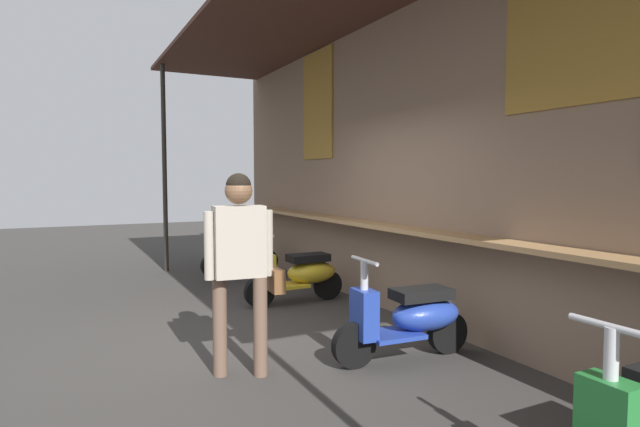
{
  "coord_description": "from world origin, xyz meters",
  "views": [
    {
      "loc": [
        5.03,
        -1.79,
        1.67
      ],
      "look_at": [
        -1.26,
        1.41,
        1.19
      ],
      "focal_mm": 29.01,
      "sensor_mm": 36.0,
      "label": 1
    }
  ],
  "objects_px": {
    "scooter_black": "(245,252)",
    "scooter_blue": "(410,317)",
    "shopper_with_handbag": "(241,253)",
    "scooter_yellow": "(300,274)"
  },
  "relations": [
    {
      "from": "scooter_blue",
      "to": "shopper_with_handbag",
      "type": "distance_m",
      "value": 1.69
    },
    {
      "from": "scooter_blue",
      "to": "shopper_with_handbag",
      "type": "relative_size",
      "value": 0.82
    },
    {
      "from": "scooter_black",
      "to": "scooter_yellow",
      "type": "xyz_separation_m",
      "value": [
        2.31,
        0.0,
        0.0
      ]
    },
    {
      "from": "scooter_black",
      "to": "scooter_blue",
      "type": "xyz_separation_m",
      "value": [
        4.74,
        0.0,
        0.0
      ]
    },
    {
      "from": "scooter_black",
      "to": "scooter_yellow",
      "type": "height_order",
      "value": "same"
    },
    {
      "from": "scooter_black",
      "to": "scooter_blue",
      "type": "relative_size",
      "value": 1.0
    },
    {
      "from": "scooter_black",
      "to": "scooter_yellow",
      "type": "relative_size",
      "value": 1.0
    },
    {
      "from": "scooter_yellow",
      "to": "scooter_blue",
      "type": "xyz_separation_m",
      "value": [
        2.43,
        -0.0,
        0.0
      ]
    },
    {
      "from": "scooter_black",
      "to": "shopper_with_handbag",
      "type": "bearing_deg",
      "value": 66.95
    },
    {
      "from": "shopper_with_handbag",
      "to": "scooter_blue",
      "type": "bearing_deg",
      "value": -96.91
    }
  ]
}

